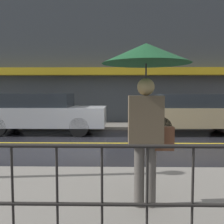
{
  "coord_description": "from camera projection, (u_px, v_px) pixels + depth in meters",
  "views": [
    {
      "loc": [
        0.13,
        -8.1,
        1.58
      ],
      "look_at": [
        0.02,
        -1.89,
        1.12
      ],
      "focal_mm": 42.0,
      "sensor_mm": 36.0,
      "label": 1
    }
  ],
  "objects": [
    {
      "name": "pedestrian",
      "position": [
        146.0,
        75.0,
        3.28
      ],
      "size": [
        1.12,
        1.12,
        2.08
      ],
      "color": "#4C4742",
      "rests_on": "sidewalk_near"
    },
    {
      "name": "sidewalk_far",
      "position": [
        114.0,
        126.0,
        12.13
      ],
      "size": [
        28.0,
        1.88,
        0.11
      ],
      "color": "slate",
      "rests_on": "ground_plane"
    },
    {
      "name": "lane_marking",
      "position": [
        112.0,
        143.0,
        8.2
      ],
      "size": [
        25.2,
        0.12,
        0.01
      ],
      "color": "gold",
      "rests_on": "ground_plane"
    },
    {
      "name": "sidewalk_near",
      "position": [
        107.0,
        201.0,
        3.7
      ],
      "size": [
        28.0,
        3.01,
        0.11
      ],
      "color": "slate",
      "rests_on": "ground_plane"
    },
    {
      "name": "car_tan",
      "position": [
        191.0,
        113.0,
        10.07
      ],
      "size": [
        4.21,
        1.78,
        1.53
      ],
      "color": "tan",
      "rests_on": "ground_plane"
    },
    {
      "name": "ground_plane",
      "position": [
        112.0,
        143.0,
        8.2
      ],
      "size": [
        80.0,
        80.0,
        0.0
      ],
      "primitive_type": "plane",
      "color": "black"
    },
    {
      "name": "building_storefront",
      "position": [
        114.0,
        60.0,
        12.96
      ],
      "size": [
        28.0,
        0.85,
        6.49
      ],
      "color": "#383D42",
      "rests_on": "ground_plane"
    },
    {
      "name": "railing_foreground",
      "position": [
        102.0,
        184.0,
        2.4
      ],
      "size": [
        12.0,
        0.04,
        1.01
      ],
      "color": "black",
      "rests_on": "sidewalk_near"
    },
    {
      "name": "car_silver",
      "position": [
        43.0,
        113.0,
        10.17
      ],
      "size": [
        4.77,
        1.82,
        1.55
      ],
      "color": "#B2B5BA",
      "rests_on": "ground_plane"
    }
  ]
}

